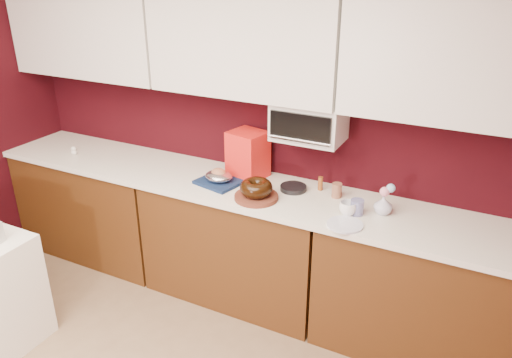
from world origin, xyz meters
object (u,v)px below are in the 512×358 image
object	(u,v)px
toaster_oven	(309,121)
foil_ham_nest	(219,176)
bundt_cake	(256,188)
coffee_mug	(348,207)
pandoro_box	(248,154)
flower_vase	(383,204)
blue_jar	(357,207)

from	to	relation	value
toaster_oven	foil_ham_nest	bearing A→B (deg)	-159.83
bundt_cake	coffee_mug	xyz separation A→B (m)	(0.60, 0.06, -0.03)
toaster_oven	pandoro_box	bearing A→B (deg)	-179.96
bundt_cake	flower_vase	distance (m)	0.80
coffee_mug	flower_vase	size ratio (longest dim) A/B	0.77
pandoro_box	bundt_cake	bearing A→B (deg)	-41.84
bundt_cake	blue_jar	size ratio (longest dim) A/B	2.19
foil_ham_nest	pandoro_box	xyz separation A→B (m)	(0.12, 0.21, 0.11)
bundt_cake	pandoro_box	xyz separation A→B (m)	(-0.22, 0.31, 0.09)
coffee_mug	blue_jar	bearing A→B (deg)	31.76
flower_vase	toaster_oven	bearing A→B (deg)	165.95
foil_ham_nest	flower_vase	distance (m)	1.13
coffee_mug	toaster_oven	bearing A→B (deg)	145.81
blue_jar	flower_vase	size ratio (longest dim) A/B	0.72
coffee_mug	blue_jar	distance (m)	0.06
blue_jar	flower_vase	world-z (taller)	flower_vase
pandoro_box	coffee_mug	bearing A→B (deg)	-4.69
flower_vase	bundt_cake	bearing A→B (deg)	-167.86
pandoro_box	coffee_mug	xyz separation A→B (m)	(0.82, -0.25, -0.11)
toaster_oven	foil_ham_nest	distance (m)	0.74
toaster_oven	foil_ham_nest	world-z (taller)	toaster_oven
pandoro_box	toaster_oven	bearing A→B (deg)	12.34
blue_jar	foil_ham_nest	bearing A→B (deg)	179.32
bundt_cake	flower_vase	world-z (taller)	flower_vase
bundt_cake	foil_ham_nest	xyz separation A→B (m)	(-0.34, 0.10, -0.02)
bundt_cake	coffee_mug	world-z (taller)	bundt_cake
foil_ham_nest	blue_jar	xyz separation A→B (m)	(0.99, -0.01, -0.01)
bundt_cake	pandoro_box	bearing A→B (deg)	125.86
toaster_oven	bundt_cake	bearing A→B (deg)	-126.59
toaster_oven	blue_jar	distance (m)	0.64
foil_ham_nest	coffee_mug	bearing A→B (deg)	-2.52
flower_vase	foil_ham_nest	bearing A→B (deg)	-176.42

